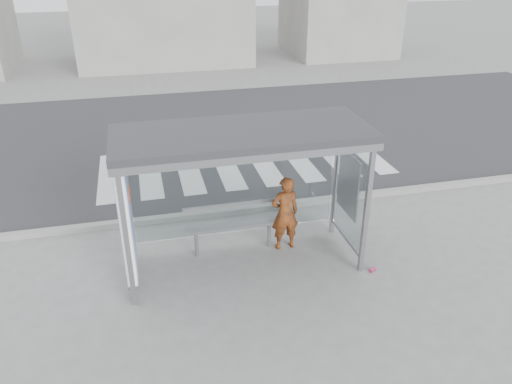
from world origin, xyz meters
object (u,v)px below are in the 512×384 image
bus_shelter (221,166)px  person (285,213)px  bench (233,225)px  soda_can (372,270)px

bus_shelter → person: bearing=14.0°
bus_shelter → bench: 1.52m
bus_shelter → soda_can: (2.57, -0.85, -1.95)m
bus_shelter → soda_can: size_ratio=31.67×
person → bench: 1.01m
person → soda_can: (1.32, -1.16, -0.71)m
bench → bus_shelter: bearing=-121.0°
bench → soda_can: 2.69m
person → bench: (-0.99, 0.13, -0.20)m
bus_shelter → soda_can: bus_shelter is taller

